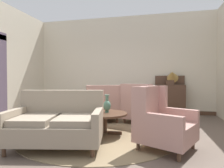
% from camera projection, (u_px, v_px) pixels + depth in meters
% --- Properties ---
extents(ground, '(8.57, 8.57, 0.00)m').
position_uv_depth(ground, '(95.00, 137.00, 3.79)').
color(ground, brown).
extents(wall_back, '(6.28, 0.08, 3.31)m').
position_uv_depth(wall_back, '(122.00, 65.00, 6.69)').
color(wall_back, beige).
rests_on(wall_back, ground).
extents(wall_left, '(0.08, 4.22, 3.31)m').
position_uv_depth(wall_left, '(0.00, 61.00, 5.32)').
color(wall_left, beige).
rests_on(wall_left, ground).
extents(baseboard_back, '(6.12, 0.03, 0.12)m').
position_uv_depth(baseboard_back, '(121.00, 110.00, 6.67)').
color(baseboard_back, '#4C3323').
rests_on(baseboard_back, ground).
extents(area_rug, '(3.30, 3.30, 0.01)m').
position_uv_depth(area_rug, '(99.00, 132.00, 4.09)').
color(area_rug, '#847051').
rests_on(area_rug, ground).
extents(coffee_table, '(0.94, 0.94, 0.45)m').
position_uv_depth(coffee_table, '(105.00, 116.00, 3.93)').
color(coffee_table, '#4C3323').
rests_on(coffee_table, ground).
extents(porcelain_vase, '(0.16, 0.16, 0.37)m').
position_uv_depth(porcelain_vase, '(107.00, 105.00, 3.98)').
color(porcelain_vase, '#4C7A66').
rests_on(porcelain_vase, coffee_table).
extents(settee, '(1.65, 1.20, 0.93)m').
position_uv_depth(settee, '(57.00, 123.00, 3.21)').
color(settee, gray).
rests_on(settee, ground).
extents(armchair_beside_settee, '(0.98, 1.00, 1.02)m').
position_uv_depth(armchair_beside_settee, '(139.00, 106.00, 4.92)').
color(armchair_beside_settee, tan).
rests_on(armchair_beside_settee, ground).
extents(armchair_foreground_right, '(1.08, 1.08, 1.02)m').
position_uv_depth(armchair_foreground_right, '(161.00, 122.00, 3.13)').
color(armchair_foreground_right, tan).
rests_on(armchair_foreground_right, ground).
extents(armchair_back_corner, '(1.12, 1.10, 0.98)m').
position_uv_depth(armchair_back_corner, '(102.00, 106.00, 5.11)').
color(armchair_back_corner, tan).
rests_on(armchair_back_corner, ground).
extents(side_table, '(0.57, 0.57, 0.74)m').
position_uv_depth(side_table, '(147.00, 108.00, 4.57)').
color(side_table, '#4C3323').
rests_on(side_table, ground).
extents(sideboard, '(0.92, 0.35, 1.25)m').
position_uv_depth(sideboard, '(170.00, 98.00, 6.07)').
color(sideboard, '#4C3323').
rests_on(sideboard, ground).
extents(gramophone, '(0.42, 0.52, 0.54)m').
position_uv_depth(gramophone, '(172.00, 76.00, 5.95)').
color(gramophone, '#4C3323').
rests_on(gramophone, sideboard).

